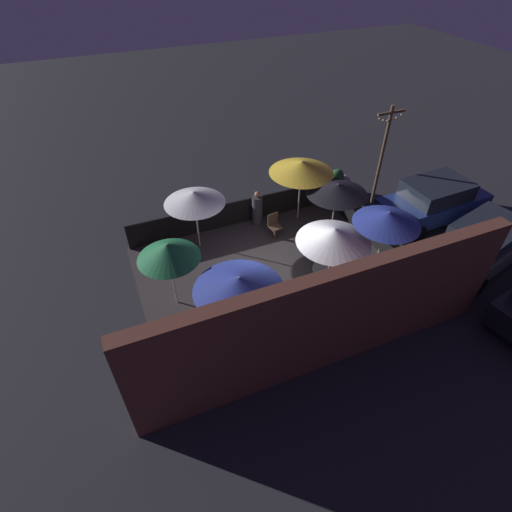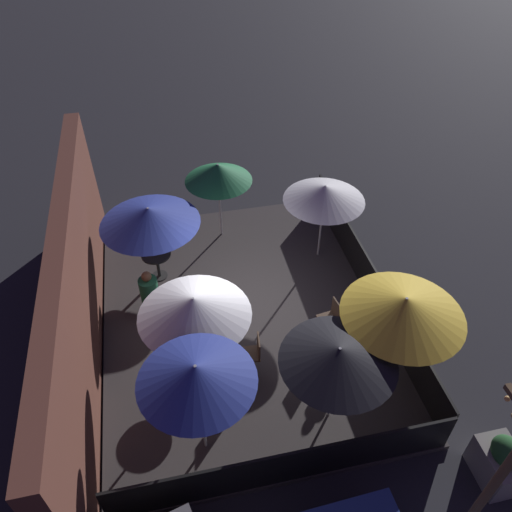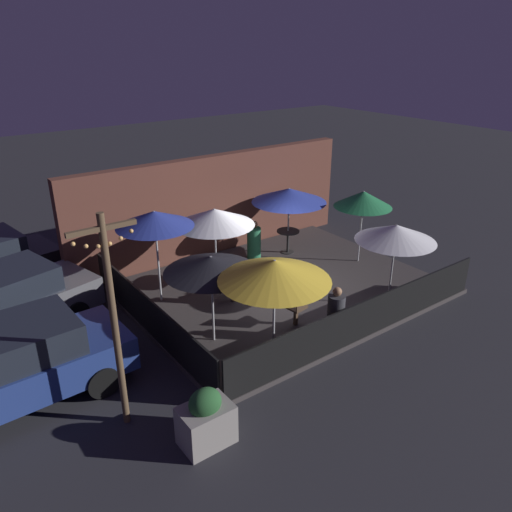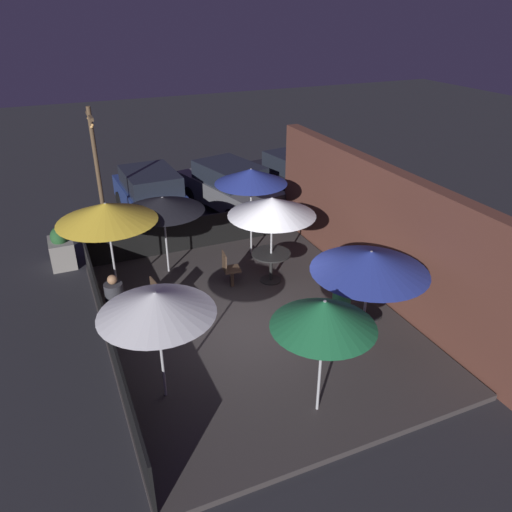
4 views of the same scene
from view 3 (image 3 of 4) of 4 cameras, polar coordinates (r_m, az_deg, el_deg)
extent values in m
plane|color=#26262B|center=(13.79, 2.93, -3.96)|extent=(60.00, 60.00, 0.00)
cube|color=#383333|center=(13.76, 2.93, -3.74)|extent=(7.96, 6.22, 0.12)
cube|color=brown|center=(15.70, -4.69, 5.75)|extent=(9.56, 0.36, 3.16)
cube|color=black|center=(11.60, 12.64, -6.91)|extent=(7.76, 0.05, 0.95)
cube|color=black|center=(11.70, -12.25, -6.58)|extent=(0.05, 6.02, 0.95)
cylinder|color=#B2B2B7|center=(13.36, -4.64, 0.87)|extent=(0.05, 0.05, 2.22)
cone|color=silver|center=(13.04, -4.77, 4.48)|extent=(2.11, 2.11, 0.44)
cylinder|color=#B2B2B7|center=(15.55, 3.72, 4.00)|extent=(0.05, 0.05, 2.10)
cone|color=#283893|center=(15.29, 3.81, 6.95)|extent=(2.29, 2.29, 0.43)
cylinder|color=#B2B2B7|center=(15.20, 11.88, 3.27)|extent=(0.05, 0.05, 2.20)
cone|color=#1E6B3D|center=(14.93, 12.16, 6.39)|extent=(1.71, 1.71, 0.47)
cylinder|color=#B2B2B7|center=(12.85, 15.29, -1.06)|extent=(0.05, 0.05, 2.15)
cone|color=silver|center=(12.53, 15.71, 2.56)|extent=(1.97, 1.97, 0.41)
cylinder|color=#B2B2B7|center=(10.17, 2.06, -6.45)|extent=(0.05, 0.05, 2.32)
cone|color=gold|center=(9.73, 2.14, -1.63)|extent=(2.26, 2.26, 0.44)
cylinder|color=#B2B2B7|center=(12.74, -11.15, -0.15)|extent=(0.05, 0.05, 2.44)
cone|color=#283893|center=(12.37, -11.52, 4.19)|extent=(1.92, 1.92, 0.40)
cylinder|color=#B2B2B7|center=(10.95, -5.00, -4.99)|extent=(0.05, 0.05, 2.05)
cone|color=black|center=(10.57, -5.16, -0.94)|extent=(2.05, 2.05, 0.35)
cylinder|color=black|center=(13.82, -4.50, -3.34)|extent=(0.53, 0.53, 0.02)
cylinder|color=black|center=(13.66, -4.54, -2.00)|extent=(0.08, 0.08, 0.74)
cylinder|color=black|center=(13.50, -4.59, -0.52)|extent=(0.97, 0.97, 0.04)
cylinder|color=black|center=(15.92, 3.63, 0.47)|extent=(0.39, 0.39, 0.02)
cylinder|color=black|center=(15.79, 3.66, 1.60)|extent=(0.08, 0.08, 0.70)
cylinder|color=black|center=(15.66, 3.69, 2.85)|extent=(0.71, 0.71, 0.04)
cube|color=#4C3828|center=(11.92, 4.57, -6.87)|extent=(0.09, 0.09, 0.45)
cube|color=#4C3828|center=(11.80, 4.61, -5.85)|extent=(0.45, 0.45, 0.04)
cube|color=#4C3828|center=(11.58, 5.32, -5.12)|extent=(0.40, 0.09, 0.44)
cube|color=#4C3828|center=(12.91, -2.61, -4.25)|extent=(0.09, 0.09, 0.45)
cube|color=#4C3828|center=(12.80, -2.63, -3.28)|extent=(0.45, 0.45, 0.04)
cube|color=#4C3828|center=(12.55, -2.28, -2.63)|extent=(0.40, 0.08, 0.44)
cylinder|color=#236642|center=(15.24, -0.23, 1.44)|extent=(0.54, 0.54, 1.01)
sphere|color=brown|center=(15.02, -0.24, 3.63)|extent=(0.22, 0.22, 0.22)
cylinder|color=#333338|center=(11.24, 9.06, -7.08)|extent=(0.51, 0.51, 1.14)
sphere|color=#9E704C|center=(10.91, 9.28, -4.04)|extent=(0.20, 0.20, 0.20)
cube|color=gray|center=(8.94, -5.71, -18.68)|extent=(0.89, 0.62, 0.74)
ellipsoid|color=#235128|center=(8.63, -5.84, -16.35)|extent=(0.58, 0.46, 0.52)
cylinder|color=brown|center=(8.67, -15.83, -7.78)|extent=(0.12, 0.12, 3.98)
cube|color=brown|center=(7.93, -17.21, 3.04)|extent=(1.10, 0.08, 0.08)
sphere|color=#F4B260|center=(7.86, -20.19, 1.30)|extent=(0.07, 0.07, 0.07)
sphere|color=#F4B260|center=(7.93, -18.86, 1.06)|extent=(0.07, 0.07, 0.07)
sphere|color=#F4B260|center=(8.00, -17.59, 1.06)|extent=(0.07, 0.07, 0.07)
sphere|color=#F4B260|center=(8.05, -16.37, 1.36)|extent=(0.07, 0.07, 0.07)
sphere|color=#F4B260|center=(8.09, -15.21, 1.97)|extent=(0.07, 0.07, 0.07)
sphere|color=#F4B260|center=(8.12, -14.08, 2.79)|extent=(0.07, 0.07, 0.07)
cube|color=navy|center=(10.52, -25.56, -11.87)|extent=(4.16, 1.85, 0.70)
cube|color=#1E232D|center=(10.18, -26.19, -8.86)|extent=(2.31, 1.65, 0.60)
cylinder|color=black|center=(11.59, -20.20, -9.51)|extent=(0.65, 0.20, 0.64)
cylinder|color=black|center=(10.30, -17.09, -13.59)|extent=(0.65, 0.20, 0.64)
cube|color=#5B5B60|center=(12.80, -26.89, -5.66)|extent=(4.48, 2.65, 0.70)
cylinder|color=black|center=(14.06, -23.29, -3.98)|extent=(0.66, 0.33, 0.64)
cylinder|color=black|center=(12.77, -19.84, -6.25)|extent=(0.66, 0.33, 0.64)
cylinder|color=black|center=(16.32, -25.66, -0.63)|extent=(0.66, 0.28, 0.64)
cylinder|color=black|center=(14.91, -23.39, -2.43)|extent=(0.66, 0.28, 0.64)
camera|label=1|loc=(21.41, -3.20, 30.16)|focal=28.00mm
camera|label=2|loc=(11.01, -41.26, 31.45)|focal=35.00mm
camera|label=4|loc=(17.34, 36.36, 19.55)|focal=35.00mm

